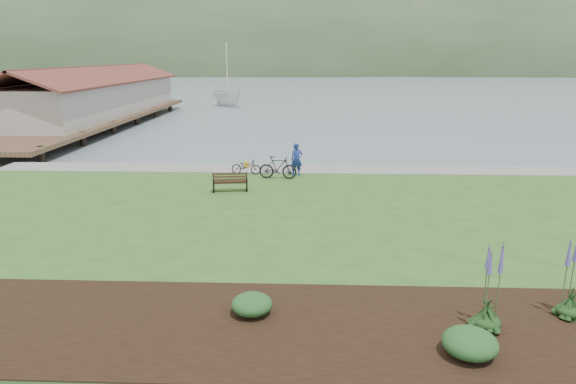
# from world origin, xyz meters

# --- Properties ---
(ground) EXTENTS (600.00, 600.00, 0.00)m
(ground) POSITION_xyz_m (0.00, 0.00, 0.00)
(ground) COLOR slate
(ground) RESTS_ON ground
(lawn) EXTENTS (34.00, 20.00, 0.40)m
(lawn) POSITION_xyz_m (0.00, -2.00, 0.20)
(lawn) COLOR #2E5E21
(lawn) RESTS_ON ground
(shoreline_path) EXTENTS (34.00, 2.20, 0.03)m
(shoreline_path) POSITION_xyz_m (0.00, 6.90, 0.42)
(shoreline_path) COLOR gray
(shoreline_path) RESTS_ON lawn
(garden_bed) EXTENTS (24.00, 4.40, 0.04)m
(garden_bed) POSITION_xyz_m (3.00, -9.80, 0.42)
(garden_bed) COLOR black
(garden_bed) RESTS_ON lawn
(far_hillside) EXTENTS (580.00, 80.00, 38.00)m
(far_hillside) POSITION_xyz_m (20.00, 170.00, 0.00)
(far_hillside) COLOR #344F2C
(far_hillside) RESTS_ON ground
(pier_pavilion) EXTENTS (8.00, 36.00, 5.40)m
(pier_pavilion) POSITION_xyz_m (-20.00, 27.52, 2.64)
(pier_pavilion) COLOR #4C3826
(pier_pavilion) RESTS_ON ground
(park_bench) EXTENTS (1.61, 0.84, 0.95)m
(park_bench) POSITION_xyz_m (-3.65, 2.02, 0.87)
(park_bench) COLOR black
(park_bench) RESTS_ON lawn
(person) EXTENTS (0.81, 0.66, 1.95)m
(person) POSITION_xyz_m (-0.75, 5.37, 1.37)
(person) COLOR navy
(person) RESTS_ON lawn
(bicycle_a) EXTENTS (0.67, 1.57, 0.80)m
(bicycle_a) POSITION_xyz_m (-3.37, 5.61, 0.80)
(bicycle_a) COLOR black
(bicycle_a) RESTS_ON lawn
(bicycle_b) EXTENTS (0.70, 1.92, 1.13)m
(bicycle_b) POSITION_xyz_m (-1.66, 4.65, 0.97)
(bicycle_b) COLOR black
(bicycle_b) RESTS_ON lawn
(sailboat) EXTENTS (13.70, 13.71, 25.35)m
(sailboat) POSITION_xyz_m (-10.56, 45.92, 0.00)
(sailboat) COLOR silver
(sailboat) RESTS_ON ground
(pannier) EXTENTS (0.24, 0.33, 0.32)m
(pannier) POSITION_xyz_m (-3.55, 7.20, 0.56)
(pannier) COLOR gold
(pannier) RESTS_ON lawn
(echium_0) EXTENTS (0.62, 0.62, 2.23)m
(echium_0) POSITION_xyz_m (3.87, -9.71, 1.29)
(echium_0) COLOR #163915
(echium_0) RESTS_ON garden_bed
(echium_1) EXTENTS (0.62, 0.62, 2.36)m
(echium_1) POSITION_xyz_m (6.00, -9.09, 1.41)
(echium_1) COLOR #163915
(echium_1) RESTS_ON garden_bed
(shrub_0) EXTENTS (0.98, 0.98, 0.49)m
(shrub_0) POSITION_xyz_m (-1.44, -9.27, 0.68)
(shrub_0) COLOR #1E4C21
(shrub_0) RESTS_ON garden_bed
(shrub_1) EXTENTS (1.12, 1.12, 0.56)m
(shrub_1) POSITION_xyz_m (3.17, -10.83, 0.72)
(shrub_1) COLOR #1E4C21
(shrub_1) RESTS_ON garden_bed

